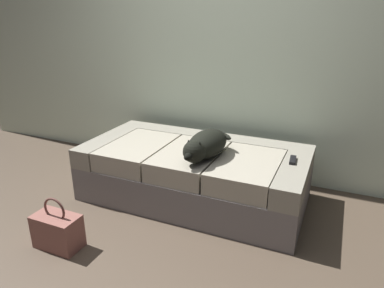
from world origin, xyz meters
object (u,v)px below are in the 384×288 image
couch (194,173)px  handbag (58,230)px  dog_dark (205,145)px  tv_remote (293,160)px

couch → handbag: bearing=-119.5°
dog_dark → tv_remote: (0.64, 0.19, -0.09)m
tv_remote → handbag: (-1.37, -1.05, -0.35)m
couch → handbag: size_ratio=4.91×
dog_dark → handbag: bearing=-130.6°
handbag → tv_remote: bearing=37.4°
tv_remote → handbag: 1.76m
tv_remote → handbag: size_ratio=0.40×
handbag → dog_dark: bearing=49.4°
couch → dog_dark: size_ratio=3.06×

